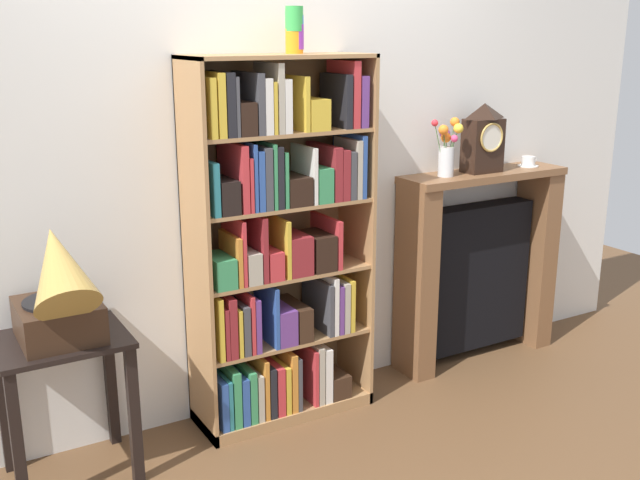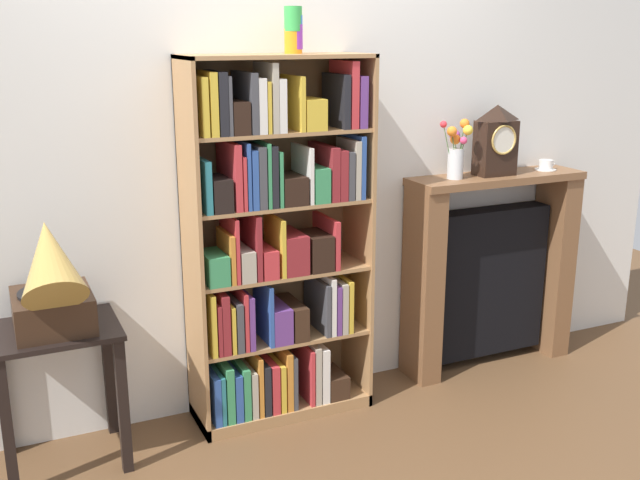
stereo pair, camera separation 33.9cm
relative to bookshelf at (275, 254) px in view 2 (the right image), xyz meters
name	(u,v)px [view 2 (the right image)]	position (x,y,z in m)	size (l,w,h in m)	color
ground_plane	(287,418)	(0.03, -0.07, -0.83)	(7.76, 6.40, 0.02)	brown
wall_back	(285,145)	(0.15, 0.22, 0.48)	(4.76, 0.08, 2.60)	silver
bookshelf	(275,254)	(0.00, 0.00, 0.00)	(0.86, 0.33, 1.74)	#A87A4C
cup_stack	(293,30)	(0.11, 0.02, 1.02)	(0.08, 0.08, 0.20)	orange
side_table_left	(59,364)	(-1.01, -0.04, -0.35)	(0.52, 0.43, 0.63)	black
gramophone	(51,282)	(-1.01, -0.10, 0.04)	(0.31, 0.50, 0.55)	#382316
fireplace_mantel	(488,272)	(1.30, 0.06, -0.28)	(1.01, 0.27, 1.09)	brown
mantel_clock	(496,140)	(1.28, 0.04, 0.46)	(0.21, 0.14, 0.37)	black
flower_vase	(456,150)	(1.03, 0.04, 0.42)	(0.16, 0.13, 0.31)	silver
teacup_with_saucer	(546,165)	(1.63, 0.04, 0.30)	(0.12, 0.12, 0.06)	white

